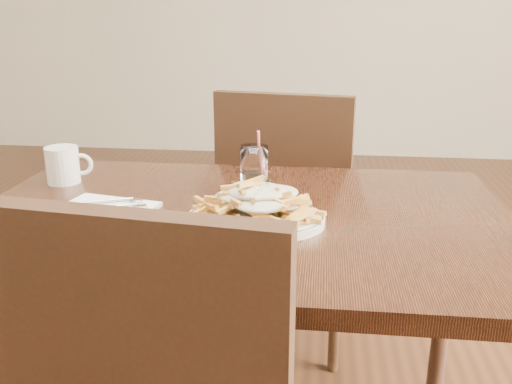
# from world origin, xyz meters

# --- Properties ---
(table) EXTENTS (1.20, 0.80, 0.75)m
(table) POSITION_xyz_m (0.00, 0.00, 0.67)
(table) COLOR black
(table) RESTS_ON ground
(chair_far) EXTENTS (0.50, 0.50, 0.94)m
(chair_far) POSITION_xyz_m (0.08, 0.64, 0.53)
(chair_far) COLOR black
(chair_far) RESTS_ON ground
(fries_plate) EXTENTS (0.35, 0.32, 0.02)m
(fries_plate) POSITION_xyz_m (0.04, -0.05, 0.76)
(fries_plate) COLOR white
(fries_plate) RESTS_ON table
(loaded_fries) EXTENTS (0.29, 0.26, 0.07)m
(loaded_fries) POSITION_xyz_m (0.04, -0.05, 0.81)
(loaded_fries) COLOR gold
(loaded_fries) RESTS_ON fries_plate
(napkin) EXTENTS (0.23, 0.18, 0.01)m
(napkin) POSITION_xyz_m (-0.30, -0.02, 0.76)
(napkin) COLOR white
(napkin) RESTS_ON table
(cutlery) EXTENTS (0.16, 0.12, 0.01)m
(cutlery) POSITION_xyz_m (-0.30, -0.01, 0.76)
(cutlery) COLOR silver
(cutlery) RESTS_ON napkin
(water_glass) EXTENTS (0.07, 0.07, 0.15)m
(water_glass) POSITION_xyz_m (0.01, 0.18, 0.80)
(water_glass) COLOR white
(water_glass) RESTS_ON table
(coffee_mug) EXTENTS (0.12, 0.09, 0.09)m
(coffee_mug) POSITION_xyz_m (-0.49, 0.18, 0.80)
(coffee_mug) COLOR white
(coffee_mug) RESTS_ON table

